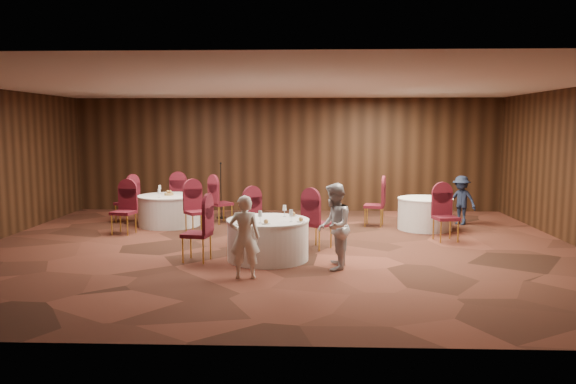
{
  "coord_description": "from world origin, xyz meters",
  "views": [
    {
      "loc": [
        0.62,
        -10.93,
        2.42
      ],
      "look_at": [
        0.2,
        0.2,
        1.1
      ],
      "focal_mm": 35.0,
      "sensor_mm": 36.0,
      "label": 1
    }
  ],
  "objects_px": {
    "table_main": "(268,239)",
    "man_c": "(461,200)",
    "table_left": "(169,210)",
    "woman_b": "(334,226)",
    "table_right": "(425,213)",
    "mic_stand": "(221,202)",
    "woman_a": "(245,237)"
  },
  "relations": [
    {
      "from": "mic_stand",
      "to": "table_left",
      "type": "bearing_deg",
      "value": -133.53
    },
    {
      "from": "table_left",
      "to": "woman_a",
      "type": "xyz_separation_m",
      "value": [
        2.38,
        -4.7,
        0.29
      ]
    },
    {
      "from": "table_right",
      "to": "woman_a",
      "type": "xyz_separation_m",
      "value": [
        -3.74,
        -4.41,
        0.29
      ]
    },
    {
      "from": "mic_stand",
      "to": "woman_b",
      "type": "relative_size",
      "value": 1.01
    },
    {
      "from": "table_right",
      "to": "mic_stand",
      "type": "xyz_separation_m",
      "value": [
        -5.03,
        1.44,
        0.04
      ]
    },
    {
      "from": "mic_stand",
      "to": "woman_a",
      "type": "bearing_deg",
      "value": -77.53
    },
    {
      "from": "table_left",
      "to": "table_right",
      "type": "xyz_separation_m",
      "value": [
        6.12,
        -0.29,
        0.0
      ]
    },
    {
      "from": "table_main",
      "to": "woman_a",
      "type": "xyz_separation_m",
      "value": [
        -0.28,
        -1.28,
        0.29
      ]
    },
    {
      "from": "mic_stand",
      "to": "woman_b",
      "type": "bearing_deg",
      "value": -62.28
    },
    {
      "from": "table_left",
      "to": "woman_b",
      "type": "distance_m",
      "value": 5.58
    },
    {
      "from": "mic_stand",
      "to": "man_c",
      "type": "distance_m",
      "value": 6.09
    },
    {
      "from": "woman_b",
      "to": "man_c",
      "type": "height_order",
      "value": "woman_b"
    },
    {
      "from": "table_right",
      "to": "woman_a",
      "type": "relative_size",
      "value": 0.96
    },
    {
      "from": "table_left",
      "to": "woman_a",
      "type": "distance_m",
      "value": 5.27
    },
    {
      "from": "table_main",
      "to": "mic_stand",
      "type": "relative_size",
      "value": 1.02
    },
    {
      "from": "man_c",
      "to": "table_right",
      "type": "bearing_deg",
      "value": -104.58
    },
    {
      "from": "woman_a",
      "to": "woman_b",
      "type": "distance_m",
      "value": 1.58
    },
    {
      "from": "table_left",
      "to": "woman_b",
      "type": "bearing_deg",
      "value": -46.66
    },
    {
      "from": "woman_b",
      "to": "mic_stand",
      "type": "bearing_deg",
      "value": -145.42
    },
    {
      "from": "woman_b",
      "to": "woman_a",
      "type": "bearing_deg",
      "value": -58.96
    },
    {
      "from": "table_main",
      "to": "man_c",
      "type": "bearing_deg",
      "value": 40.42
    },
    {
      "from": "man_c",
      "to": "table_left",
      "type": "bearing_deg",
      "value": -135.36
    },
    {
      "from": "table_right",
      "to": "mic_stand",
      "type": "height_order",
      "value": "mic_stand"
    },
    {
      "from": "mic_stand",
      "to": "table_main",
      "type": "bearing_deg",
      "value": -71.04
    },
    {
      "from": "table_right",
      "to": "man_c",
      "type": "xyz_separation_m",
      "value": [
        1.01,
        0.68,
        0.23
      ]
    },
    {
      "from": "table_main",
      "to": "man_c",
      "type": "height_order",
      "value": "man_c"
    },
    {
      "from": "table_right",
      "to": "man_c",
      "type": "distance_m",
      "value": 1.24
    },
    {
      "from": "mic_stand",
      "to": "table_right",
      "type": "bearing_deg",
      "value": -15.92
    },
    {
      "from": "table_right",
      "to": "woman_b",
      "type": "distance_m",
      "value": 4.43
    },
    {
      "from": "mic_stand",
      "to": "man_c",
      "type": "relative_size",
      "value": 1.22
    },
    {
      "from": "table_main",
      "to": "man_c",
      "type": "distance_m",
      "value": 5.88
    },
    {
      "from": "woman_a",
      "to": "woman_b",
      "type": "bearing_deg",
      "value": -158.53
    }
  ]
}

